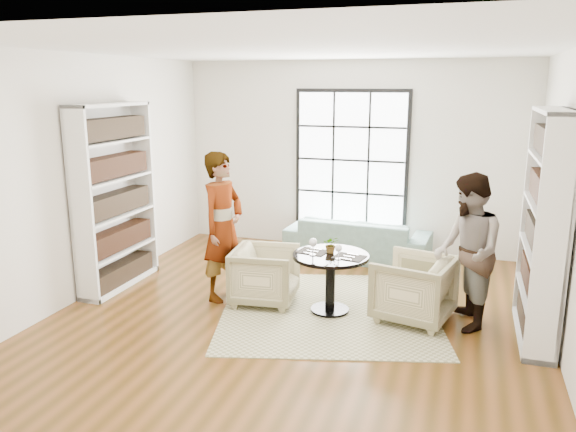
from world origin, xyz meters
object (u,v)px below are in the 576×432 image
(armchair_left, at_px, (265,275))
(flower_centerpiece, at_px, (331,244))
(person_left, at_px, (223,227))
(person_right, at_px, (467,252))
(wine_glass_right, at_px, (338,248))
(sofa, at_px, (358,238))
(wine_glass_left, at_px, (313,243))
(pedestal_table, at_px, (330,270))
(armchair_right, at_px, (414,289))

(armchair_left, relative_size, flower_centerpiece, 3.81)
(armchair_left, height_order, person_left, person_left)
(person_right, bearing_deg, wine_glass_right, -95.93)
(sofa, bearing_deg, flower_centerpiece, 96.29)
(sofa, distance_m, person_right, 2.70)
(person_right, relative_size, wine_glass_left, 8.38)
(sofa, bearing_deg, person_left, 62.96)
(pedestal_table, height_order, armchair_left, pedestal_table)
(person_left, relative_size, wine_glass_right, 10.46)
(pedestal_table, height_order, sofa, pedestal_table)
(sofa, distance_m, wine_glass_right, 2.40)
(pedestal_table, xyz_separation_m, armchair_right, (0.95, 0.07, -0.14))
(person_right, xyz_separation_m, wine_glass_left, (-1.69, -0.16, -0.00))
(person_right, bearing_deg, person_left, -104.62)
(armchair_left, relative_size, person_right, 0.45)
(wine_glass_left, height_order, wine_glass_right, wine_glass_left)
(sofa, bearing_deg, person_right, 131.20)
(armchair_left, distance_m, person_left, 0.79)
(person_right, distance_m, flower_centerpiece, 1.52)
(wine_glass_left, distance_m, wine_glass_right, 0.32)
(armchair_right, relative_size, flower_centerpiece, 4.06)
(sofa, height_order, person_right, person_right)
(armchair_left, height_order, wine_glass_right, wine_glass_right)
(wine_glass_right, bearing_deg, person_right, 9.13)
(person_right, height_order, wine_glass_right, person_right)
(wine_glass_left, distance_m, flower_centerpiece, 0.24)
(armchair_right, distance_m, person_right, 0.73)
(pedestal_table, distance_m, armchair_left, 0.85)
(pedestal_table, distance_m, person_right, 1.54)
(wine_glass_right, bearing_deg, flower_centerpiece, 122.36)
(armchair_left, bearing_deg, armchair_right, -95.82)
(person_right, xyz_separation_m, flower_centerpiece, (-1.52, -0.01, -0.05))
(person_left, distance_m, flower_centerpiece, 1.37)
(person_left, height_order, wine_glass_left, person_left)
(person_left, distance_m, wine_glass_left, 1.20)
(pedestal_table, relative_size, armchair_right, 1.08)
(person_right, bearing_deg, flower_centerpiece, -104.84)
(armchair_right, bearing_deg, wine_glass_right, -61.63)
(armchair_left, xyz_separation_m, wine_glass_left, (0.64, -0.14, 0.51))
(person_left, relative_size, flower_centerpiece, 9.10)
(person_left, bearing_deg, armchair_left, -76.78)
(pedestal_table, xyz_separation_m, armchair_left, (-0.83, 0.05, -0.17))
(armchair_right, distance_m, wine_glass_right, 0.97)
(wine_glass_right, bearing_deg, sofa, 95.38)
(person_right, bearing_deg, armchair_right, -105.06)
(pedestal_table, height_order, wine_glass_right, wine_glass_right)
(person_left, height_order, wine_glass_right, person_left)
(armchair_right, bearing_deg, flower_centerpiece, -76.25)
(sofa, relative_size, wine_glass_right, 12.30)
(wine_glass_right, relative_size, flower_centerpiece, 0.87)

